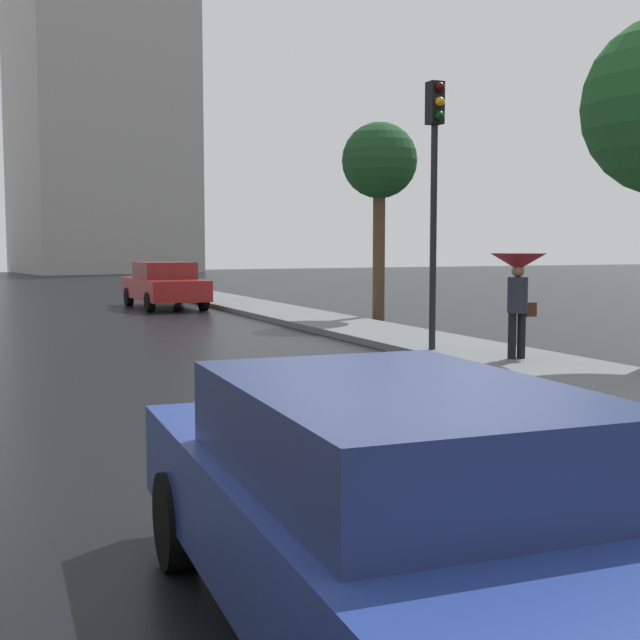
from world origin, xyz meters
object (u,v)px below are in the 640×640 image
(car_red_near_kerb, at_px, (165,285))
(car_blue_mid_road, at_px, (393,511))
(street_tree_mid, at_px, (379,165))
(pedestrian_with_umbrella_near, at_px, (518,275))
(traffic_light, at_px, (435,167))

(car_red_near_kerb, height_order, car_blue_mid_road, car_red_near_kerb)
(car_red_near_kerb, height_order, street_tree_mid, street_tree_mid)
(car_blue_mid_road, distance_m, street_tree_mid, 19.03)
(car_blue_mid_road, relative_size, pedestrian_with_umbrella_near, 2.58)
(car_blue_mid_road, bearing_deg, pedestrian_with_umbrella_near, -127.07)
(traffic_light, relative_size, street_tree_mid, 0.91)
(car_red_near_kerb, bearing_deg, pedestrian_with_umbrella_near, -82.41)
(car_red_near_kerb, relative_size, pedestrian_with_umbrella_near, 2.55)
(pedestrian_with_umbrella_near, distance_m, street_tree_mid, 9.20)
(street_tree_mid, bearing_deg, car_red_near_kerb, 122.04)
(pedestrian_with_umbrella_near, height_order, street_tree_mid, street_tree_mid)
(pedestrian_with_umbrella_near, bearing_deg, street_tree_mid, 82.35)
(car_red_near_kerb, bearing_deg, traffic_light, -84.08)
(traffic_light, xyz_separation_m, street_tree_mid, (2.50, 7.00, 0.73))
(car_red_near_kerb, bearing_deg, street_tree_mid, -59.26)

